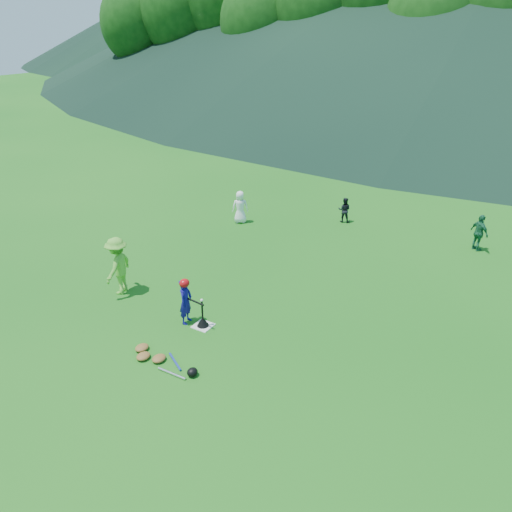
# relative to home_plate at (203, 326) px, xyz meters

# --- Properties ---
(ground) EXTENTS (120.00, 120.00, 0.00)m
(ground) POSITION_rel_home_plate_xyz_m (0.00, 0.00, -0.01)
(ground) COLOR #165D15
(ground) RESTS_ON ground
(home_plate) EXTENTS (0.45, 0.45, 0.02)m
(home_plate) POSITION_rel_home_plate_xyz_m (0.00, 0.00, 0.00)
(home_plate) COLOR silver
(home_plate) RESTS_ON ground
(baseball) EXTENTS (0.08, 0.08, 0.08)m
(baseball) POSITION_rel_home_plate_xyz_m (0.00, 0.00, 0.73)
(baseball) COLOR white
(baseball) RESTS_ON batting_tee
(batter_child) EXTENTS (0.36, 0.48, 1.18)m
(batter_child) POSITION_rel_home_plate_xyz_m (-0.46, -0.05, 0.58)
(batter_child) COLOR navy
(batter_child) RESTS_ON ground
(adult_coach) EXTENTS (0.86, 1.17, 1.62)m
(adult_coach) POSITION_rel_home_plate_xyz_m (-2.96, 0.19, 0.80)
(adult_coach) COLOR #65BA36
(adult_coach) RESTS_ON ground
(fielder_a) EXTENTS (0.70, 0.64, 1.20)m
(fielder_a) POSITION_rel_home_plate_xyz_m (-3.01, 6.31, 0.59)
(fielder_a) COLOR white
(fielder_a) RESTS_ON ground
(fielder_b) EXTENTS (0.54, 0.47, 0.94)m
(fielder_b) POSITION_rel_home_plate_xyz_m (0.24, 8.35, 0.46)
(fielder_b) COLOR black
(fielder_b) RESTS_ON ground
(fielder_c) EXTENTS (0.75, 0.67, 1.22)m
(fielder_c) POSITION_rel_home_plate_xyz_m (4.92, 8.27, 0.60)
(fielder_c) COLOR #1D623F
(fielder_c) RESTS_ON ground
(batting_tee) EXTENTS (0.30, 0.30, 0.68)m
(batting_tee) POSITION_rel_home_plate_xyz_m (0.00, 0.00, 0.12)
(batting_tee) COLOR black
(batting_tee) RESTS_ON home_plate
(batter_gear) EXTENTS (0.73, 0.26, 0.54)m
(batter_gear) POSITION_rel_home_plate_xyz_m (-0.43, -0.06, 1.06)
(batter_gear) COLOR #B60C10
(batter_gear) RESTS_ON ground
(equipment_pile) EXTENTS (1.80, 0.61, 0.19)m
(equipment_pile) POSITION_rel_home_plate_xyz_m (0.00, -1.63, 0.06)
(equipment_pile) COLOR olive
(equipment_pile) RESTS_ON ground
(outfield_fence) EXTENTS (70.07, 0.08, 1.33)m
(outfield_fence) POSITION_rel_home_plate_xyz_m (0.00, 28.00, 0.69)
(outfield_fence) COLOR gray
(outfield_fence) RESTS_ON ground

